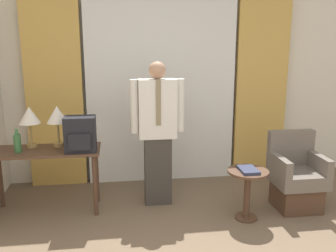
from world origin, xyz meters
The scene contains 13 objects.
wall_back centered at (0.00, 3.06, 1.35)m, with size 10.00×0.06×2.70m.
curtain_sheer_center centered at (0.00, 2.93, 1.29)m, with size 1.96×0.06×2.58m.
curtain_drape_left centered at (-1.37, 2.93, 1.29)m, with size 0.71×0.06×2.58m.
curtain_drape_right centered at (1.37, 2.93, 1.29)m, with size 0.71×0.06×2.58m.
desk centered at (-1.40, 2.12, 0.60)m, with size 1.20×0.49×0.72m.
table_lamp_left centered at (-1.54, 2.23, 1.07)m, with size 0.23×0.23×0.46m.
table_lamp_right centered at (-1.25, 2.23, 1.07)m, with size 0.23×0.23×0.46m.
bottle_near_edge centered at (-1.65, 2.06, 0.83)m, with size 0.08×0.08×0.26m.
backpack centered at (-0.99, 2.01, 0.91)m, with size 0.33×0.25×0.38m.
person centered at (-0.14, 2.16, 0.90)m, with size 0.61×0.20×1.66m.
armchair centered at (1.41, 1.83, 0.34)m, with size 0.54×0.53×0.87m.
side_table centered at (0.76, 1.63, 0.37)m, with size 0.43×0.43×0.55m.
book centered at (0.75, 1.60, 0.57)m, with size 0.18×0.26×0.03m.
Camera 1 is at (-0.60, -1.94, 1.90)m, focal length 40.00 mm.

